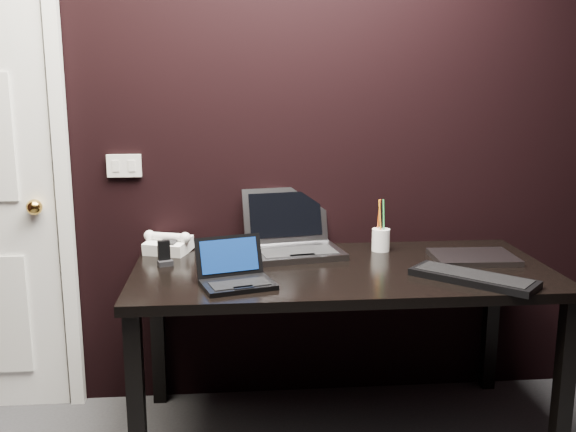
{
  "coord_description": "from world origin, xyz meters",
  "views": [
    {
      "loc": [
        -0.14,
        -1.1,
        1.49
      ],
      "look_at": [
        0.07,
        1.35,
        0.97
      ],
      "focal_mm": 40.0,
      "sensor_mm": 36.0,
      "label": 1
    }
  ],
  "objects": [
    {
      "name": "closed_laptop",
      "position": [
        0.88,
        1.46,
        0.75
      ],
      "size": [
        0.35,
        0.26,
        0.02
      ],
      "color": "#9F9EA4",
      "rests_on": "desk"
    },
    {
      "name": "desk",
      "position": [
        0.3,
        1.4,
        0.66
      ],
      "size": [
        1.7,
        0.8,
        0.74
      ],
      "color": "black",
      "rests_on": "ground"
    },
    {
      "name": "silver_laptop",
      "position": [
        0.12,
        1.64,
        0.79
      ],
      "size": [
        0.45,
        0.42,
        0.27
      ],
      "color": "gray",
      "rests_on": "desk"
    },
    {
      "name": "netbook",
      "position": [
        -0.14,
        1.21,
        0.77
      ],
      "size": [
        0.31,
        0.29,
        0.17
      ],
      "color": "black",
      "rests_on": "desk"
    },
    {
      "name": "desk_phone",
      "position": [
        -0.43,
        1.7,
        0.78
      ],
      "size": [
        0.23,
        0.22,
        0.11
      ],
      "color": "white",
      "rests_on": "desk"
    },
    {
      "name": "ext_keyboard",
      "position": [
        0.77,
        1.17,
        0.75
      ],
      "size": [
        0.45,
        0.44,
        0.03
      ],
      "color": "black",
      "rests_on": "desk"
    },
    {
      "name": "wall_switch",
      "position": [
        -0.62,
        1.79,
        1.12
      ],
      "size": [
        0.15,
        0.02,
        0.1
      ],
      "color": "silver",
      "rests_on": "wall_back"
    },
    {
      "name": "mobile_phone",
      "position": [
        -0.43,
        1.5,
        0.78
      ],
      "size": [
        0.07,
        0.06,
        0.1
      ],
      "color": "black",
      "rests_on": "desk"
    },
    {
      "name": "wall_back",
      "position": [
        0.0,
        1.8,
        1.3
      ],
      "size": [
        4.0,
        0.0,
        4.0
      ],
      "primitive_type": "plane",
      "rotation": [
        1.57,
        0.0,
        0.0
      ],
      "color": "black",
      "rests_on": "ground"
    },
    {
      "name": "pen_cup",
      "position": [
        0.52,
        1.65,
        0.79
      ],
      "size": [
        0.1,
        0.1,
        0.24
      ],
      "color": "white",
      "rests_on": "desk"
    }
  ]
}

